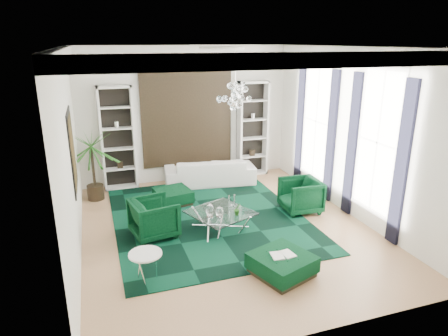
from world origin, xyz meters
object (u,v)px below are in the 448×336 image
object	(u,v)px
ottoman_front	(282,265)
ottoman_side	(173,197)
side_table	(146,268)
palm	(92,157)
armchair_left	(154,218)
armchair_right	(300,195)
sofa	(210,171)
coffee_table	(220,221)

from	to	relation	value
ottoman_front	ottoman_side	bearing A→B (deg)	107.16
side_table	palm	distance (m)	4.32
armchair_left	side_table	xyz separation A→B (m)	(-0.40, -1.65, -0.14)
armchair_right	ottoman_front	xyz separation A→B (m)	(-1.63, -2.33, -0.21)
palm	sofa	bearing A→B (deg)	3.49
ottoman_side	palm	distance (m)	2.26
ottoman_front	side_table	distance (m)	2.33
armchair_left	armchair_right	world-z (taller)	armchair_left
armchair_left	side_table	size ratio (longest dim) A/B	1.60
coffee_table	side_table	bearing A→B (deg)	-140.21
palm	armchair_right	bearing A→B (deg)	-26.93
armchair_left	armchair_right	distance (m)	3.51
sofa	palm	size ratio (longest dim) A/B	1.10
armchair_right	ottoman_front	distance (m)	2.85
armchair_left	armchair_right	bearing A→B (deg)	-98.14
sofa	ottoman_front	distance (m)	4.87
side_table	sofa	bearing A→B (deg)	61.08
sofa	side_table	xyz separation A→B (m)	(-2.41, -4.36, -0.10)
armchair_left	ottoman_side	world-z (taller)	armchair_left
armchair_right	ottoman_side	bearing A→B (deg)	-113.79
armchair_right	ottoman_front	world-z (taller)	armchair_right
armchair_right	palm	bearing A→B (deg)	-113.71
sofa	armchair_right	xyz separation A→B (m)	(1.50, -2.54, 0.03)
sofa	armchair_left	xyz separation A→B (m)	(-2.01, -2.71, 0.04)
armchair_right	coffee_table	size ratio (longest dim) A/B	0.74
armchair_left	coffee_table	distance (m)	1.42
side_table	palm	xyz separation A→B (m)	(-0.72, 4.17, 0.87)
ottoman_side	side_table	distance (m)	3.43
ottoman_side	sofa	bearing A→B (deg)	40.79
armchair_left	ottoman_front	bearing A→B (deg)	-149.98
palm	ottoman_front	bearing A→B (deg)	-57.42
armchair_left	ottoman_front	distance (m)	2.86
palm	side_table	bearing A→B (deg)	-80.25
ottoman_side	side_table	xyz separation A→B (m)	(-1.11, -3.24, 0.09)
armchair_right	side_table	world-z (taller)	armchair_right
ottoman_side	palm	xyz separation A→B (m)	(-1.83, 0.93, 0.96)
ottoman_side	palm	world-z (taller)	palm
side_table	palm	world-z (taller)	palm
sofa	armchair_left	world-z (taller)	armchair_left
sofa	ottoman_side	xyz separation A→B (m)	(-1.29, -1.12, -0.19)
armchair_right	ottoman_side	world-z (taller)	armchair_right
sofa	armchair_left	size ratio (longest dim) A/B	2.81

